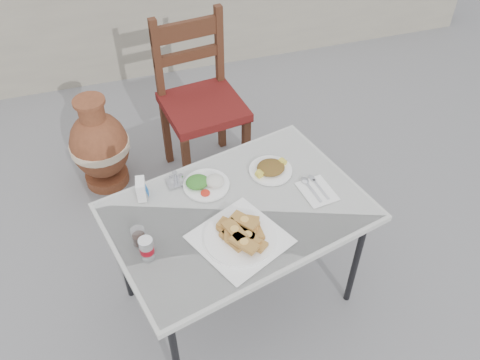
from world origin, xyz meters
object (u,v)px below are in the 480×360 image
object	(u,v)px
pide_plate	(240,234)
terracotta_urn	(100,146)
napkin_holder	(141,189)
cafe_table	(238,217)
soda_can	(147,249)
chair	(200,100)
salad_rice_plate	(206,183)
condiment_caddy	(176,180)
salad_chopped_plate	(271,169)
cola_glass	(139,237)

from	to	relation	value
pide_plate	terracotta_urn	size ratio (longest dim) A/B	0.71
napkin_holder	cafe_table	bearing A→B (deg)	-19.76
soda_can	chair	bearing A→B (deg)	66.97
cafe_table	terracotta_urn	bearing A→B (deg)	116.83
salad_rice_plate	terracotta_urn	world-z (taller)	salad_rice_plate
pide_plate	condiment_caddy	bearing A→B (deg)	114.19
salad_rice_plate	salad_chopped_plate	xyz separation A→B (m)	(0.32, 0.00, -0.00)
salad_chopped_plate	cola_glass	xyz separation A→B (m)	(-0.67, -0.25, 0.02)
pide_plate	cola_glass	xyz separation A→B (m)	(-0.40, 0.10, 0.00)
terracotta_urn	chair	bearing A→B (deg)	-4.28
pide_plate	napkin_holder	size ratio (longest dim) A/B	4.75
pide_plate	soda_can	xyz separation A→B (m)	(-0.38, 0.02, 0.02)
cola_glass	cafe_table	bearing A→B (deg)	7.54
pide_plate	salad_rice_plate	distance (m)	0.35
salad_rice_plate	napkin_holder	distance (m)	0.29
pide_plate	condiment_caddy	distance (m)	0.45
pide_plate	salad_chopped_plate	bearing A→B (deg)	53.26
cafe_table	salad_rice_plate	xyz separation A→B (m)	(-0.10, 0.19, 0.07)
terracotta_urn	condiment_caddy	bearing A→B (deg)	-68.89
terracotta_urn	salad_chopped_plate	bearing A→B (deg)	-49.60
cafe_table	terracotta_urn	distance (m)	1.28
condiment_caddy	terracotta_urn	xyz separation A→B (m)	(-0.33, 0.86, -0.40)
cafe_table	cola_glass	distance (m)	0.46
salad_rice_plate	chair	size ratio (longest dim) A/B	0.21
cafe_table	salad_chopped_plate	bearing A→B (deg)	40.77
cola_glass	chair	distance (m)	1.25
cola_glass	napkin_holder	bearing A→B (deg)	78.26
cola_glass	terracotta_urn	world-z (taller)	cola_glass
salad_chopped_plate	soda_can	size ratio (longest dim) A/B	1.97
salad_rice_plate	chair	bearing A→B (deg)	78.06
napkin_holder	terracotta_urn	distance (m)	1.01
cola_glass	chair	size ratio (longest dim) A/B	0.08
chair	condiment_caddy	bearing A→B (deg)	-118.16
cafe_table	condiment_caddy	xyz separation A→B (m)	(-0.23, 0.24, 0.07)
pide_plate	napkin_holder	bearing A→B (deg)	133.28
salad_chopped_plate	terracotta_urn	bearing A→B (deg)	130.40
soda_can	chair	size ratio (longest dim) A/B	0.10
soda_can	cafe_table	bearing A→B (deg)	18.34
condiment_caddy	chair	bearing A→B (deg)	69.13
salad_rice_plate	terracotta_urn	size ratio (longest dim) A/B	0.34
pide_plate	soda_can	world-z (taller)	soda_can
pide_plate	chair	size ratio (longest dim) A/B	0.44
salad_rice_plate	terracotta_urn	distance (m)	1.11
cola_glass	chair	xyz separation A→B (m)	(0.53, 1.12, -0.18)
salad_chopped_plate	chair	distance (m)	0.89
salad_chopped_plate	condiment_caddy	xyz separation A→B (m)	(-0.45, 0.05, 0.00)
cafe_table	chair	xyz separation A→B (m)	(0.08, 1.06, -0.10)
terracotta_urn	salad_rice_plate	bearing A→B (deg)	-63.47
salad_chopped_plate	napkin_holder	bearing A→B (deg)	178.57
cafe_table	soda_can	size ratio (longest dim) A/B	12.08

